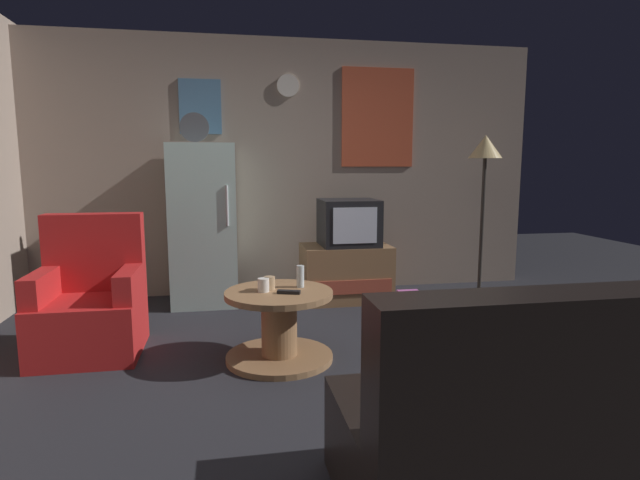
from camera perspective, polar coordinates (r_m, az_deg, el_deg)
The scene contains 14 objects.
ground_plane at distance 3.19m, azimuth 1.88°, elevation -15.85°, with size 12.00×12.00×0.00m, color #232328.
wall_with_art at distance 5.33m, azimuth -3.63°, elevation 8.05°, with size 5.20×0.12×2.55m.
fridge at distance 4.95m, azimuth -12.77°, elevation 1.71°, with size 0.60×0.62×1.77m.
tv_stand at distance 5.00m, azimuth 2.87°, elevation -3.65°, with size 0.84×0.53×0.54m.
crt_tv at distance 4.93m, azimuth 3.20°, elevation 1.95°, with size 0.54×0.51×0.44m.
standing_lamp at distance 5.25m, azimuth 17.81°, elevation 8.50°, with size 0.32×0.32×1.59m.
coffee_table at distance 3.50m, azimuth -4.55°, elevation -9.45°, with size 0.72×0.72×0.48m.
wine_glass at distance 3.52m, azimuth -2.19°, elevation -4.04°, with size 0.05×0.05×0.15m, color silver.
mug_ceramic_white at distance 3.42m, azimuth -6.29°, elevation -4.99°, with size 0.08×0.08×0.09m, color silver.
mug_ceramic_tan at distance 3.47m, azimuth -5.63°, elevation -4.79°, with size 0.08×0.08×0.09m, color tan.
remote_control at distance 3.36m, azimuth -3.48°, elevation -5.78°, with size 0.15×0.04×0.02m, color black.
armchair at distance 3.96m, azimuth -24.06°, elevation -6.57°, with size 0.68×0.68×0.96m.
couch at distance 2.27m, azimuth 25.92°, elevation -18.57°, with size 1.70×0.80×0.92m.
book_stack at distance 5.12m, azimuth 9.87°, elevation -6.04°, with size 0.21×0.17×0.09m.
Camera 1 is at (-0.62, -2.85, 1.31)m, focal length 28.87 mm.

